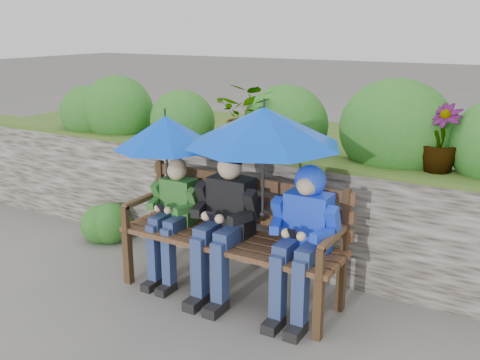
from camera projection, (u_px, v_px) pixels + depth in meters
The scene contains 8 objects.
ground at pixel (234, 293), 4.42m from camera, with size 60.00×60.00×0.00m, color #60615D.
garden_backdrop at pixel (314, 179), 5.61m from camera, with size 8.00×2.85×1.75m.
park_bench at pixel (234, 229), 4.30m from camera, with size 1.85×0.54×0.98m.
boy_left at pixel (173, 213), 4.48m from camera, with size 0.43×0.50×1.07m.
boy_middle at pixel (224, 218), 4.21m from camera, with size 0.52×0.61×1.19m.
boy_right at pixel (303, 229), 3.89m from camera, with size 0.50×0.60×1.16m.
umbrella_left at pixel (166, 132), 4.36m from camera, with size 0.86×0.86×0.77m.
umbrella_right at pixel (264, 126), 3.84m from camera, with size 1.16×1.16×0.89m.
Camera 1 is at (2.04, -3.43, 2.13)m, focal length 40.00 mm.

